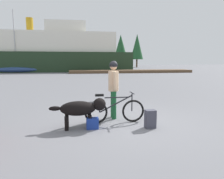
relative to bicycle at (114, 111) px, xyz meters
The scene contains 13 objects.
ground_plane 0.48m from the bicycle, ahead, with size 160.00×160.00×0.00m, color slate.
bicycle is the anchor object (origin of this frame).
person_cyclist 0.90m from the bicycle, 82.77° to the left, with size 0.32×0.53×1.80m.
dog 1.02m from the bicycle, 160.95° to the right, with size 1.50×0.46×0.81m.
backpack 1.07m from the bicycle, 34.57° to the right, with size 0.28×0.20×0.49m, color #3F3F4C.
handbag_pannier 0.83m from the bicycle, 147.10° to the right, with size 0.32×0.18×0.30m, color navy.
dock_pier 25.49m from the bicycle, 74.15° to the left, with size 18.25×2.93×0.40m, color brown.
ferry_boat 31.65m from the bicycle, 99.56° to the left, with size 26.55×8.43×8.73m.
sailboat_moored 29.23m from the bicycle, 110.09° to the left, with size 7.31×2.05×9.14m.
pine_tree_far_left 49.82m from the bicycle, 99.70° to the left, with size 3.01×3.01×9.40m.
pine_tree_center 49.39m from the bicycle, 93.29° to the left, with size 4.01×4.01×11.26m.
pine_tree_far_right 51.45m from the bicycle, 72.98° to the left, with size 3.36×3.36×8.79m.
pine_tree_mid_back 55.11m from the bicycle, 77.92° to the left, with size 3.72×3.72×9.12m.
Camera 1 is at (-1.36, -5.77, 1.81)m, focal length 33.27 mm.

